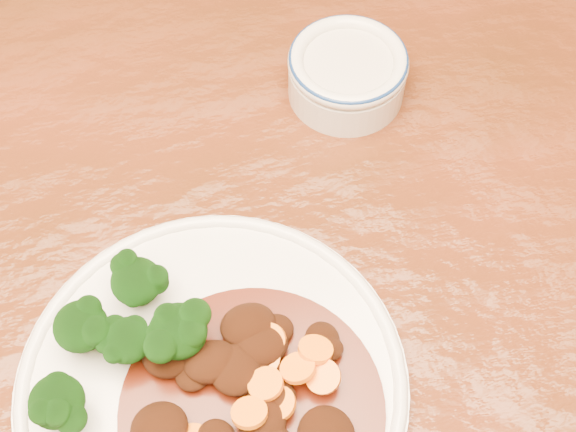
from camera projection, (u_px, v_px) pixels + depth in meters
name	position (u px, v px, depth m)	size (l,w,h in m)	color
dining_table	(166.00, 418.00, 0.66)	(1.59, 1.05, 0.75)	#602410
dinner_plate	(212.00, 385.00, 0.58)	(0.29, 0.29, 0.02)	white
broccoli_florets	(119.00, 335.00, 0.57)	(0.13, 0.11, 0.05)	#5F8645
mince_stew	(251.00, 398.00, 0.56)	(0.19, 0.19, 0.03)	#491507
dip_bowl	(347.00, 72.00, 0.72)	(0.11, 0.11, 0.05)	silver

